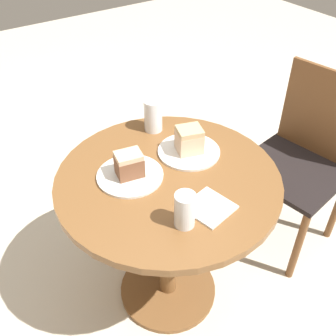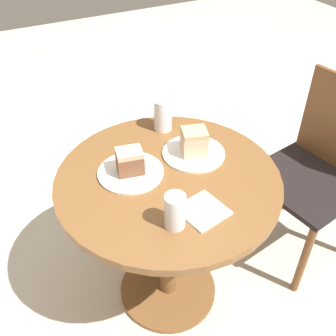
{
  "view_description": "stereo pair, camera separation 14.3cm",
  "coord_description": "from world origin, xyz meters",
  "px_view_note": "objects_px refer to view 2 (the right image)",
  "views": [
    {
      "loc": [
        0.91,
        -0.63,
        1.67
      ],
      "look_at": [
        0.0,
        0.0,
        0.77
      ],
      "focal_mm": 42.0,
      "sensor_mm": 36.0,
      "label": 1
    },
    {
      "loc": [
        0.99,
        -0.5,
        1.67
      ],
      "look_at": [
        0.0,
        0.0,
        0.77
      ],
      "focal_mm": 42.0,
      "sensor_mm": 36.0,
      "label": 2
    }
  ],
  "objects_px": {
    "plate_near": "(194,153)",
    "plate_far": "(131,172)",
    "cake_slice_far": "(130,161)",
    "glass_water": "(163,116)",
    "cake_slice_near": "(194,142)",
    "glass_lemonade": "(175,213)",
    "chair": "(316,170)"
  },
  "relations": [
    {
      "from": "plate_far",
      "to": "glass_lemonade",
      "type": "distance_m",
      "value": 0.31
    },
    {
      "from": "plate_near",
      "to": "plate_far",
      "type": "xyz_separation_m",
      "value": [
        -0.0,
        -0.27,
        0.0
      ]
    },
    {
      "from": "plate_far",
      "to": "cake_slice_far",
      "type": "height_order",
      "value": "cake_slice_far"
    },
    {
      "from": "cake_slice_near",
      "to": "glass_lemonade",
      "type": "xyz_separation_m",
      "value": [
        0.3,
        -0.24,
        -0.01
      ]
    },
    {
      "from": "plate_near",
      "to": "cake_slice_near",
      "type": "bearing_deg",
      "value": 0.0
    },
    {
      "from": "plate_far",
      "to": "chair",
      "type": "bearing_deg",
      "value": 83.12
    },
    {
      "from": "cake_slice_near",
      "to": "glass_water",
      "type": "distance_m",
      "value": 0.22
    },
    {
      "from": "plate_near",
      "to": "glass_lemonade",
      "type": "distance_m",
      "value": 0.39
    },
    {
      "from": "chair",
      "to": "glass_lemonade",
      "type": "xyz_separation_m",
      "value": [
        0.2,
        -0.87,
        0.3
      ]
    },
    {
      "from": "cake_slice_far",
      "to": "glass_water",
      "type": "bearing_deg",
      "value": 131.67
    },
    {
      "from": "glass_water",
      "to": "chair",
      "type": "bearing_deg",
      "value": 63.55
    },
    {
      "from": "plate_far",
      "to": "cake_slice_far",
      "type": "distance_m",
      "value": 0.05
    },
    {
      "from": "chair",
      "to": "glass_water",
      "type": "height_order",
      "value": "chair"
    },
    {
      "from": "glass_lemonade",
      "to": "chair",
      "type": "bearing_deg",
      "value": 102.81
    },
    {
      "from": "plate_far",
      "to": "cake_slice_far",
      "type": "bearing_deg",
      "value": 63.43
    },
    {
      "from": "chair",
      "to": "cake_slice_near",
      "type": "bearing_deg",
      "value": -108.75
    },
    {
      "from": "cake_slice_near",
      "to": "plate_near",
      "type": "bearing_deg",
      "value": 0.0
    },
    {
      "from": "chair",
      "to": "glass_lemonade",
      "type": "bearing_deg",
      "value": -86.52
    },
    {
      "from": "plate_near",
      "to": "cake_slice_far",
      "type": "xyz_separation_m",
      "value": [
        -0.0,
        -0.27,
        0.05
      ]
    },
    {
      "from": "cake_slice_near",
      "to": "glass_lemonade",
      "type": "relative_size",
      "value": 0.94
    },
    {
      "from": "plate_near",
      "to": "plate_far",
      "type": "bearing_deg",
      "value": -90.92
    },
    {
      "from": "chair",
      "to": "glass_lemonade",
      "type": "height_order",
      "value": "chair"
    },
    {
      "from": "cake_slice_far",
      "to": "glass_lemonade",
      "type": "height_order",
      "value": "glass_lemonade"
    },
    {
      "from": "plate_near",
      "to": "glass_lemonade",
      "type": "relative_size",
      "value": 1.98
    },
    {
      "from": "glass_water",
      "to": "cake_slice_far",
      "type": "bearing_deg",
      "value": -48.33
    },
    {
      "from": "glass_lemonade",
      "to": "glass_water",
      "type": "relative_size",
      "value": 0.89
    },
    {
      "from": "cake_slice_far",
      "to": "glass_water",
      "type": "distance_m",
      "value": 0.32
    },
    {
      "from": "glass_water",
      "to": "plate_far",
      "type": "bearing_deg",
      "value": -48.33
    },
    {
      "from": "plate_near",
      "to": "cake_slice_far",
      "type": "height_order",
      "value": "cake_slice_far"
    },
    {
      "from": "chair",
      "to": "glass_lemonade",
      "type": "distance_m",
      "value": 0.94
    },
    {
      "from": "plate_near",
      "to": "cake_slice_far",
      "type": "relative_size",
      "value": 2.28
    },
    {
      "from": "plate_far",
      "to": "cake_slice_near",
      "type": "xyz_separation_m",
      "value": [
        0.0,
        0.27,
        0.06
      ]
    }
  ]
}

